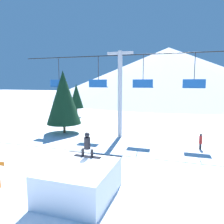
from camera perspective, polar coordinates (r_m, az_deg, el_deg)
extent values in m
plane|color=white|center=(10.64, -13.90, -21.46)|extent=(220.00, 220.00, 0.00)
cone|color=silver|center=(76.27, 14.43, 9.90)|extent=(79.05, 79.05, 16.39)
cube|color=white|center=(10.45, -8.41, -17.37)|extent=(2.96, 3.43, 1.46)
cube|color=silver|center=(11.60, -4.75, -10.99)|extent=(2.96, 0.10, 0.06)
cube|color=black|center=(11.20, -6.44, -11.47)|extent=(1.43, 0.26, 0.03)
cylinder|color=black|center=(11.23, -7.64, -10.34)|extent=(0.14, 0.14, 0.37)
cylinder|color=black|center=(11.03, -5.26, -10.64)|extent=(0.14, 0.14, 0.37)
cylinder|color=black|center=(10.99, -6.50, -8.10)|extent=(0.31, 0.31, 0.59)
sphere|color=black|center=(10.88, -6.53, -5.95)|extent=(0.25, 0.25, 0.25)
cylinder|color=#B2B2B7|center=(20.30, 2.09, 4.50)|extent=(0.42, 0.42, 7.96)
cube|color=#B2B2B7|center=(20.43, 2.15, 15.14)|extent=(2.40, 0.24, 0.24)
cylinder|color=black|center=(20.41, 2.14, 14.58)|extent=(20.05, 0.08, 0.08)
cylinder|color=#28282D|center=(22.88, -13.71, 10.04)|extent=(0.06, 0.06, 2.87)
cube|color=#195199|center=(22.86, -13.59, 6.45)|extent=(1.80, 0.44, 0.08)
cube|color=#195199|center=(22.71, -13.86, 7.32)|extent=(1.80, 0.08, 0.70)
cylinder|color=#28282D|center=(20.97, -3.58, 10.46)|extent=(0.06, 0.06, 2.87)
cube|color=#195199|center=(20.96, -3.54, 6.55)|extent=(1.80, 0.44, 0.08)
cube|color=#195199|center=(20.78, -3.74, 7.50)|extent=(1.80, 0.08, 0.70)
cylinder|color=#28282D|center=(19.81, 8.16, 10.55)|extent=(0.06, 0.06, 2.87)
cube|color=#195199|center=(19.79, 8.08, 6.41)|extent=(1.80, 0.44, 0.08)
cube|color=#195199|center=(19.61, 8.01, 7.42)|extent=(1.80, 0.08, 0.70)
cylinder|color=#28282D|center=(19.53, 20.77, 10.17)|extent=(0.06, 0.06, 2.87)
cube|color=#195199|center=(19.51, 20.56, 5.97)|extent=(1.80, 0.44, 0.08)
cube|color=#195199|center=(19.33, 20.63, 6.99)|extent=(1.80, 0.08, 0.70)
cylinder|color=#4C3823|center=(22.86, -12.33, -4.15)|extent=(0.24, 0.24, 0.97)
cone|color=black|center=(22.43, -12.56, 3.76)|extent=(3.44, 3.44, 5.34)
cylinder|color=#4C3823|center=(32.86, -9.19, -0.11)|extent=(0.25, 0.25, 1.33)
cone|color=black|center=(32.62, -9.29, 4.14)|extent=(2.07, 2.07, 3.55)
cube|color=orange|center=(12.07, -26.97, -11.94)|extent=(0.36, 0.02, 0.20)
cylinder|color=black|center=(18.37, 22.06, -8.34)|extent=(0.17, 0.17, 0.45)
cylinder|color=red|center=(18.23, 22.15, -6.76)|extent=(0.24, 0.24, 0.60)
sphere|color=#232328|center=(18.14, 22.21, -5.56)|extent=(0.18, 0.18, 0.18)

